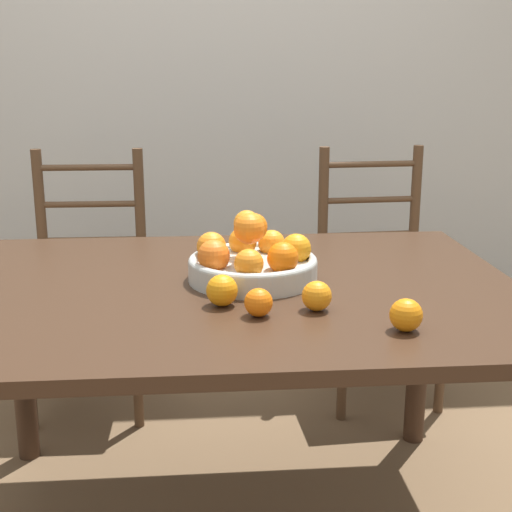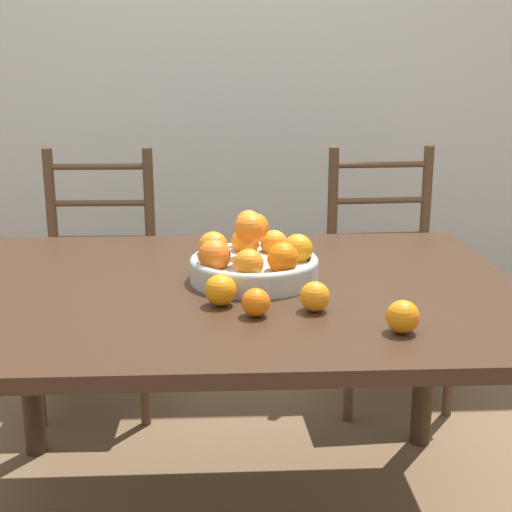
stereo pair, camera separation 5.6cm
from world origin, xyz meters
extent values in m
cube|color=beige|center=(0.00, 1.61, 1.30)|extent=(8.00, 0.06, 2.60)
cube|color=#382316|center=(0.00, 0.00, 0.72)|extent=(1.48, 1.09, 0.03)
cylinder|color=#382316|center=(-0.66, 0.47, 0.35)|extent=(0.07, 0.07, 0.70)
cylinder|color=#382316|center=(0.66, 0.47, 0.35)|extent=(0.07, 0.07, 0.70)
cylinder|color=#B2B7B2|center=(0.06, 0.04, 0.76)|extent=(0.34, 0.34, 0.05)
torus|color=#B2B7B2|center=(0.06, 0.04, 0.78)|extent=(0.34, 0.34, 0.02)
sphere|color=orange|center=(0.17, 0.04, 0.81)|extent=(0.08, 0.08, 0.08)
sphere|color=orange|center=(0.12, 0.13, 0.81)|extent=(0.07, 0.07, 0.07)
sphere|color=orange|center=(0.04, 0.15, 0.81)|extent=(0.08, 0.08, 0.08)
sphere|color=orange|center=(-0.04, 0.08, 0.81)|extent=(0.08, 0.08, 0.08)
sphere|color=orange|center=(-0.04, -0.01, 0.81)|extent=(0.08, 0.08, 0.08)
sphere|color=orange|center=(0.04, -0.08, 0.81)|extent=(0.07, 0.07, 0.07)
sphere|color=orange|center=(0.13, -0.06, 0.82)|extent=(0.08, 0.08, 0.08)
sphere|color=orange|center=(0.06, 0.04, 0.88)|extent=(0.07, 0.07, 0.07)
sphere|color=orange|center=(0.05, 0.08, 0.87)|extent=(0.07, 0.07, 0.07)
sphere|color=orange|center=(0.05, 0.00, 0.88)|extent=(0.08, 0.08, 0.08)
sphere|color=orange|center=(0.19, -0.21, 0.77)|extent=(0.07, 0.07, 0.07)
sphere|color=orange|center=(0.35, -0.36, 0.77)|extent=(0.07, 0.07, 0.07)
sphere|color=orange|center=(-0.03, -0.16, 0.77)|extent=(0.07, 0.07, 0.07)
sphere|color=orange|center=(0.05, -0.24, 0.77)|extent=(0.06, 0.06, 0.06)
cylinder|color=#513823|center=(-0.69, 0.65, 0.23)|extent=(0.04, 0.04, 0.46)
cylinder|color=#513823|center=(-0.31, 0.64, 0.23)|extent=(0.04, 0.04, 0.46)
cylinder|color=#513823|center=(-0.68, 1.01, 0.48)|extent=(0.04, 0.04, 0.97)
cylinder|color=#513823|center=(-0.30, 1.00, 0.48)|extent=(0.04, 0.04, 0.97)
cube|color=#513823|center=(-0.49, 0.83, 0.48)|extent=(0.43, 0.41, 0.04)
cylinder|color=#513823|center=(-0.49, 1.01, 0.61)|extent=(0.38, 0.03, 0.02)
cylinder|color=#513823|center=(-0.49, 1.01, 0.76)|extent=(0.38, 0.03, 0.02)
cylinder|color=#513823|center=(-0.49, 1.01, 0.90)|extent=(0.38, 0.03, 0.02)
cylinder|color=#513823|center=(0.44, 0.63, 0.23)|extent=(0.04, 0.04, 0.46)
cylinder|color=#513823|center=(0.82, 0.66, 0.23)|extent=(0.04, 0.04, 0.46)
cylinder|color=#513823|center=(0.42, 0.99, 0.48)|extent=(0.04, 0.04, 0.97)
cylinder|color=#513823|center=(0.80, 1.02, 0.48)|extent=(0.04, 0.04, 0.97)
cube|color=#513823|center=(0.62, 0.83, 0.48)|extent=(0.44, 0.42, 0.04)
cylinder|color=#513823|center=(0.61, 1.01, 0.61)|extent=(0.38, 0.05, 0.02)
cylinder|color=#513823|center=(0.61, 1.01, 0.76)|extent=(0.38, 0.05, 0.02)
cylinder|color=#513823|center=(0.61, 1.01, 0.90)|extent=(0.38, 0.05, 0.02)
camera|label=1|loc=(-0.08, -1.74, 1.28)|focal=50.00mm
camera|label=2|loc=(-0.02, -1.74, 1.28)|focal=50.00mm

